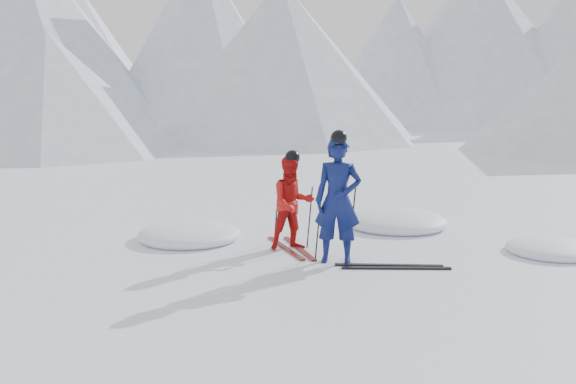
{
  "coord_description": "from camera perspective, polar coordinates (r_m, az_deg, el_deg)",
  "views": [
    {
      "loc": [
        -1.51,
        -9.33,
        2.68
      ],
      "look_at": [
        -2.1,
        0.5,
        1.1
      ],
      "focal_mm": 38.0,
      "sensor_mm": 36.0,
      "label": 1
    }
  ],
  "objects": [
    {
      "name": "ground",
      "position": [
        9.82,
        12.21,
        -6.93
      ],
      "size": [
        160.0,
        160.0,
        0.0
      ],
      "primitive_type": "plane",
      "color": "white",
      "rests_on": "ground"
    },
    {
      "name": "snow_lumps",
      "position": [
        11.84,
        5.41,
        -4.01
      ],
      "size": [
        8.09,
        3.78,
        0.46
      ],
      "color": "white",
      "rests_on": "ground"
    },
    {
      "name": "pole_red_left",
      "position": [
        10.87,
        -1.11,
        -2.22
      ],
      "size": [
        0.11,
        0.09,
        1.09
      ],
      "primitive_type": "cylinder",
      "rotation": [
        0.06,
        0.08,
        0.0
      ],
      "color": "black",
      "rests_on": "ground"
    },
    {
      "name": "pole_blue_left",
      "position": [
        9.92,
        2.91,
        -2.56
      ],
      "size": [
        0.13,
        0.09,
        1.35
      ],
      "primitive_type": "cylinder",
      "rotation": [
        0.05,
        0.08,
        0.0
      ],
      "color": "black",
      "rests_on": "ground"
    },
    {
      "name": "ski_loose_b",
      "position": [
        9.67,
        10.09,
        -7.02
      ],
      "size": [
        1.7,
        0.16,
        0.03
      ],
      "primitive_type": "cube",
      "rotation": [
        0.0,
        0.0,
        1.61
      ],
      "color": "black",
      "rests_on": "ground"
    },
    {
      "name": "skier_blue",
      "position": [
        9.71,
        4.69,
        -0.8
      ],
      "size": [
        0.8,
        0.58,
        2.03
      ],
      "primitive_type": "imported",
      "rotation": [
        0.0,
        0.0,
        -0.13
      ],
      "color": "#0D174F",
      "rests_on": "ground"
    },
    {
      "name": "mountain_range",
      "position": [
        45.4,
        12.94,
        14.01
      ],
      "size": [
        106.15,
        62.94,
        15.53
      ],
      "color": "#B2BCD1",
      "rests_on": "ground"
    },
    {
      "name": "ski_worn_right",
      "position": [
        10.72,
        1.05,
        -5.28
      ],
      "size": [
        0.65,
        1.63,
        0.03
      ],
      "primitive_type": "cube",
      "rotation": [
        0.0,
        0.0,
        0.34
      ],
      "color": "black",
      "rests_on": "ground"
    },
    {
      "name": "pole_red_right",
      "position": [
        10.74,
        2.05,
        -2.36
      ],
      "size": [
        0.11,
        0.08,
        1.09
      ],
      "primitive_type": "cylinder",
      "rotation": [
        -0.05,
        0.08,
        0.0
      ],
      "color": "black",
      "rests_on": "ground"
    },
    {
      "name": "ski_worn_left",
      "position": [
        10.73,
        -0.24,
        -5.26
      ],
      "size": [
        0.76,
        1.59,
        0.03
      ],
      "primitive_type": "cube",
      "rotation": [
        0.0,
        0.0,
        0.41
      ],
      "color": "black",
      "rests_on": "ground"
    },
    {
      "name": "skier_red",
      "position": [
        10.55,
        0.41,
        -1.06
      ],
      "size": [
        0.96,
        0.87,
        1.63
      ],
      "primitive_type": "imported",
      "rotation": [
        0.0,
        0.0,
        0.38
      ],
      "color": "red",
      "rests_on": "ground"
    },
    {
      "name": "ski_loose_a",
      "position": [
        9.8,
        9.4,
        -6.78
      ],
      "size": [
        1.7,
        0.1,
        0.03
      ],
      "primitive_type": "cube",
      "rotation": [
        0.0,
        0.0,
        1.58
      ],
      "color": "black",
      "rests_on": "ground"
    },
    {
      "name": "pole_blue_right",
      "position": [
        10.03,
        6.07,
        -2.47
      ],
      "size": [
        0.13,
        0.08,
        1.35
      ],
      "primitive_type": "cylinder",
      "rotation": [
        -0.04,
        0.08,
        0.0
      ],
      "color": "black",
      "rests_on": "ground"
    }
  ]
}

